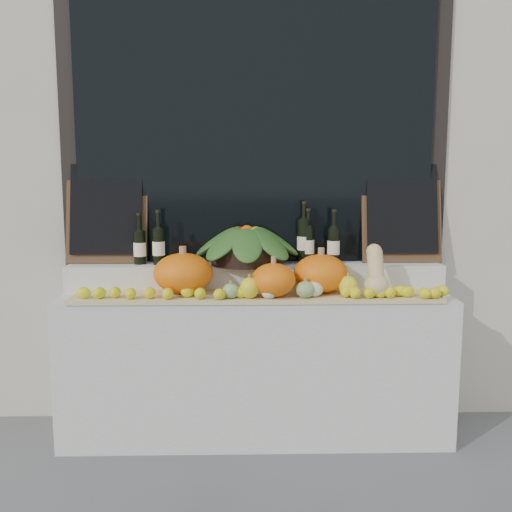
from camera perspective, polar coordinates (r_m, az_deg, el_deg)
The scene contains 18 objects.
storefront_facade at distance 4.11m, azimuth -0.26°, elevation 17.41°, with size 7.00×0.94×4.50m.
display_sill at distance 3.53m, azimuth -0.03°, elevation -10.80°, with size 2.30×0.55×0.88m, color silver.
rear_tier at distance 3.55m, azimuth -0.08°, elevation -2.03°, with size 2.30×0.25×0.16m, color silver.
straw_bedding at distance 3.29m, azimuth 0.02°, elevation -4.05°, with size 2.10×0.32×0.03m, color tan.
pumpkin_left at distance 3.32m, azimuth -7.30°, elevation -1.72°, with size 0.34×0.34×0.23m, color orange.
pumpkin_right at distance 3.34m, azimuth 6.50°, elevation -1.74°, with size 0.32×0.32×0.22m, color orange.
pumpkin_center at distance 3.21m, azimuth 1.76°, elevation -2.41°, with size 0.25×0.25×0.19m, color orange.
butternut_squash at distance 3.30m, azimuth 11.91°, elevation -1.78°, with size 0.14×0.21×0.29m.
decorative_gourds at distance 3.20m, azimuth 3.75°, elevation -3.26°, with size 0.77×0.16×0.14m.
lemon_heap at distance 3.17m, azimuth 0.06°, elevation -3.70°, with size 2.20×0.16×0.06m, color yellow, non-canonical shape.
produce_bowl at distance 3.50m, azimuth -0.90°, elevation 1.16°, with size 0.68×0.68×0.25m.
wine_bottle_far_left at distance 3.57m, azimuth -11.55°, elevation 0.90°, with size 0.08×0.08×0.32m.
wine_bottle_near_left at distance 3.53m, azimuth -9.71°, elevation 1.01°, with size 0.08×0.08×0.33m.
wine_bottle_tall at distance 3.55m, azimuth 4.80°, elevation 1.53°, with size 0.08×0.08×0.38m.
wine_bottle_near_right at distance 3.55m, azimuth 5.23°, elevation 1.19°, with size 0.08×0.08×0.34m.
wine_bottle_far_right at distance 3.54m, azimuth 7.75°, elevation 1.10°, with size 0.08×0.08×0.34m.
chalkboard_left at distance 3.66m, azimuth -14.71°, elevation 4.32°, with size 0.50×0.15×0.61m.
chalkboard_right at distance 3.69m, azimuth 14.36°, elevation 4.37°, with size 0.50×0.15×0.61m.
Camera 1 is at (-0.07, -1.81, 1.60)m, focal length 40.00 mm.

